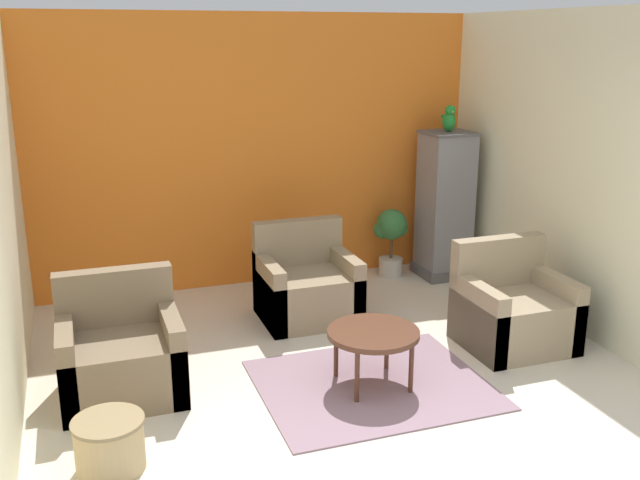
{
  "coord_description": "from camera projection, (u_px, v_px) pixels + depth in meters",
  "views": [
    {
      "loc": [
        -1.79,
        -3.24,
        2.52
      ],
      "look_at": [
        0.0,
        1.87,
        0.96
      ],
      "focal_mm": 40.0,
      "sensor_mm": 36.0,
      "label": 1
    }
  ],
  "objects": [
    {
      "name": "ground_plane",
      "position": [
        424.0,
        479.0,
        4.2
      ],
      "size": [
        20.0,
        20.0,
        0.0
      ],
      "primitive_type": "plane",
      "color": "beige",
      "rests_on": "ground"
    },
    {
      "name": "wall_back_accent",
      "position": [
        258.0,
        152.0,
        7.23
      ],
      "size": [
        4.65,
        0.06,
        2.74
      ],
      "color": "orange",
      "rests_on": "ground_plane"
    },
    {
      "name": "wall_right",
      "position": [
        567.0,
        171.0,
        6.24
      ],
      "size": [
        0.06,
        3.73,
        2.74
      ],
      "color": "beige",
      "rests_on": "ground_plane"
    },
    {
      "name": "area_rug",
      "position": [
        372.0,
        384.0,
        5.32
      ],
      "size": [
        1.67,
        1.39,
        0.01
      ],
      "color": "gray",
      "rests_on": "ground_plane"
    },
    {
      "name": "coffee_table",
      "position": [
        373.0,
        336.0,
        5.21
      ],
      "size": [
        0.68,
        0.68,
        0.44
      ],
      "color": "#512D1E",
      "rests_on": "ground_plane"
    },
    {
      "name": "armchair_left",
      "position": [
        121.0,
        357.0,
        5.12
      ],
      "size": [
        0.85,
        0.75,
        0.87
      ],
      "color": "#7A664C",
      "rests_on": "ground_plane"
    },
    {
      "name": "armchair_right",
      "position": [
        513.0,
        312.0,
        5.95
      ],
      "size": [
        0.85,
        0.75,
        0.87
      ],
      "color": "#9E896B",
      "rests_on": "ground_plane"
    },
    {
      "name": "armchair_middle",
      "position": [
        307.0,
        288.0,
        6.52
      ],
      "size": [
        0.85,
        0.75,
        0.87
      ],
      "color": "#8E7A5B",
      "rests_on": "ground_plane"
    },
    {
      "name": "birdcage",
      "position": [
        445.0,
        206.0,
        7.56
      ],
      "size": [
        0.52,
        0.52,
        1.56
      ],
      "color": "#555559",
      "rests_on": "ground_plane"
    },
    {
      "name": "parrot",
      "position": [
        449.0,
        119.0,
        7.31
      ],
      "size": [
        0.13,
        0.23,
        0.28
      ],
      "color": "#1E842D",
      "rests_on": "birdcage"
    },
    {
      "name": "potted_plant",
      "position": [
        391.0,
        234.0,
        7.62
      ],
      "size": [
        0.36,
        0.33,
        0.74
      ],
      "color": "beige",
      "rests_on": "ground_plane"
    },
    {
      "name": "wicker_basket",
      "position": [
        110.0,
        443.0,
        4.25
      ],
      "size": [
        0.43,
        0.43,
        0.33
      ],
      "color": "tan",
      "rests_on": "ground_plane"
    }
  ]
}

